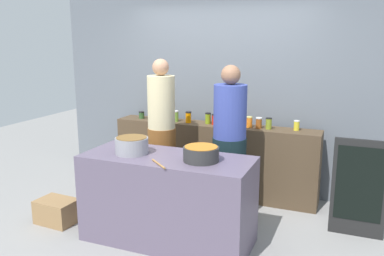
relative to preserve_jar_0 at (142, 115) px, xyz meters
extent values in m
plane|color=gray|center=(1.06, -1.09, -1.00)|extent=(12.00, 12.00, 0.00)
cube|color=slate|center=(1.06, 0.36, 0.50)|extent=(4.80, 0.12, 3.00)
cube|color=#4B3927|center=(1.06, 0.01, -0.52)|extent=(2.70, 0.36, 0.95)
cube|color=#5B5065|center=(1.06, -1.39, -0.55)|extent=(1.70, 0.70, 0.90)
cylinder|color=#2D5127|center=(0.00, 0.00, -0.01)|extent=(0.07, 0.07, 0.09)
cylinder|color=black|center=(0.00, 0.00, 0.04)|extent=(0.08, 0.08, 0.01)
cylinder|color=brown|center=(0.13, 0.03, 0.01)|extent=(0.09, 0.09, 0.11)
cylinder|color=#D6C666|center=(0.13, 0.03, 0.07)|extent=(0.09, 0.09, 0.01)
cylinder|color=olive|center=(0.25, -0.04, 0.00)|extent=(0.08, 0.08, 0.10)
cylinder|color=silver|center=(0.25, -0.04, 0.05)|extent=(0.09, 0.09, 0.01)
cylinder|color=olive|center=(0.53, -0.02, 0.02)|extent=(0.08, 0.08, 0.13)
cylinder|color=silver|center=(0.53, -0.02, 0.09)|extent=(0.08, 0.08, 0.02)
cylinder|color=orange|center=(0.71, -0.03, 0.02)|extent=(0.07, 0.07, 0.13)
cylinder|color=black|center=(0.71, -0.03, 0.09)|extent=(0.08, 0.08, 0.02)
cylinder|color=olive|center=(0.97, 0.02, 0.02)|extent=(0.07, 0.07, 0.13)
cylinder|color=black|center=(0.97, 0.02, 0.09)|extent=(0.08, 0.08, 0.02)
cylinder|color=red|center=(1.08, 0.00, 0.01)|extent=(0.09, 0.09, 0.12)
cylinder|color=black|center=(1.08, 0.00, 0.08)|extent=(0.09, 0.09, 0.01)
cylinder|color=red|center=(1.23, -0.06, -0.01)|extent=(0.07, 0.07, 0.09)
cylinder|color=#D6C666|center=(1.23, -0.06, 0.04)|extent=(0.07, 0.07, 0.01)
cylinder|color=orange|center=(1.53, 0.00, 0.01)|extent=(0.07, 0.07, 0.12)
cylinder|color=#D6C666|center=(1.53, 0.00, 0.08)|extent=(0.07, 0.07, 0.01)
cylinder|color=brown|center=(1.65, -0.01, 0.01)|extent=(0.07, 0.07, 0.12)
cylinder|color=silver|center=(1.65, -0.01, 0.08)|extent=(0.08, 0.08, 0.02)
cylinder|color=olive|center=(1.77, -0.01, 0.02)|extent=(0.07, 0.07, 0.13)
cylinder|color=black|center=(1.77, -0.01, 0.09)|extent=(0.08, 0.08, 0.01)
cylinder|color=gold|center=(2.10, 0.05, 0.01)|extent=(0.07, 0.07, 0.11)
cylinder|color=silver|center=(2.10, 0.05, 0.07)|extent=(0.07, 0.07, 0.01)
cylinder|color=gray|center=(0.69, -1.43, -0.02)|extent=(0.33, 0.33, 0.16)
cylinder|color=brown|center=(0.69, -1.43, 0.07)|extent=(0.31, 0.31, 0.00)
cylinder|color=#2D2D2D|center=(1.42, -1.40, -0.03)|extent=(0.34, 0.34, 0.14)
cylinder|color=#AD6720|center=(1.42, -1.40, 0.04)|extent=(0.31, 0.31, 0.00)
cylinder|color=#9E703D|center=(1.10, -1.66, -0.09)|extent=(0.23, 0.21, 0.02)
cylinder|color=brown|center=(0.64, -0.67, -0.49)|extent=(0.33, 0.33, 1.00)
cylinder|color=beige|center=(0.64, -0.67, 0.31)|extent=(0.32, 0.32, 0.61)
sphere|color=tan|center=(0.64, -0.67, 0.72)|extent=(0.19, 0.19, 0.19)
cylinder|color=black|center=(1.48, -0.66, -0.52)|extent=(0.38, 0.38, 0.96)
cylinder|color=#354392|center=(1.48, -0.66, 0.26)|extent=(0.36, 0.36, 0.59)
sphere|color=#8C6047|center=(1.48, -0.66, 0.66)|extent=(0.21, 0.21, 0.21)
cube|color=olive|center=(-0.28, -1.49, -0.86)|extent=(0.45, 0.34, 0.27)
cube|color=black|center=(2.84, -0.55, -0.47)|extent=(0.54, 0.04, 1.04)
cube|color=black|center=(2.84, -0.57, -0.42)|extent=(0.46, 0.01, 0.79)
camera|label=1|loc=(2.73, -4.82, 1.03)|focal=37.74mm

